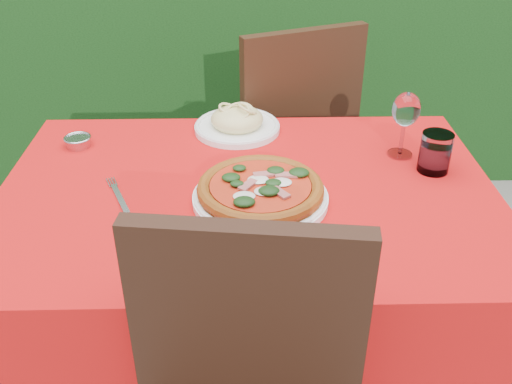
{
  "coord_description": "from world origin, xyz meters",
  "views": [
    {
      "loc": [
        -0.01,
        -1.23,
        1.5
      ],
      "look_at": [
        0.02,
        -0.05,
        0.77
      ],
      "focal_mm": 40.0,
      "sensor_mm": 36.0,
      "label": 1
    }
  ],
  "objects_px": {
    "chair_far": "(287,134)",
    "water_glass": "(435,154)",
    "wine_glass": "(406,112)",
    "fork": "(120,199)",
    "pasta_plate": "(237,123)",
    "steel_ramekin": "(78,142)",
    "pizza_plate": "(260,191)"
  },
  "relations": [
    {
      "from": "chair_far",
      "to": "water_glass",
      "type": "height_order",
      "value": "chair_far"
    },
    {
      "from": "wine_glass",
      "to": "fork",
      "type": "distance_m",
      "value": 0.78
    },
    {
      "from": "chair_far",
      "to": "wine_glass",
      "type": "distance_m",
      "value": 0.67
    },
    {
      "from": "wine_glass",
      "to": "pasta_plate",
      "type": "bearing_deg",
      "value": 159.65
    },
    {
      "from": "chair_far",
      "to": "steel_ramekin",
      "type": "relative_size",
      "value": 13.8
    },
    {
      "from": "chair_far",
      "to": "water_glass",
      "type": "distance_m",
      "value": 0.73
    },
    {
      "from": "pasta_plate",
      "to": "steel_ramekin",
      "type": "height_order",
      "value": "pasta_plate"
    },
    {
      "from": "chair_far",
      "to": "fork",
      "type": "distance_m",
      "value": 0.89
    },
    {
      "from": "pizza_plate",
      "to": "steel_ramekin",
      "type": "relative_size",
      "value": 5.15
    },
    {
      "from": "water_glass",
      "to": "wine_glass",
      "type": "bearing_deg",
      "value": 126.79
    },
    {
      "from": "pizza_plate",
      "to": "steel_ramekin",
      "type": "height_order",
      "value": "pizza_plate"
    },
    {
      "from": "pasta_plate",
      "to": "water_glass",
      "type": "distance_m",
      "value": 0.58
    },
    {
      "from": "wine_glass",
      "to": "fork",
      "type": "bearing_deg",
      "value": -163.73
    },
    {
      "from": "pasta_plate",
      "to": "water_glass",
      "type": "relative_size",
      "value": 2.4
    },
    {
      "from": "chair_far",
      "to": "pizza_plate",
      "type": "xyz_separation_m",
      "value": [
        -0.12,
        -0.75,
        0.21
      ]
    },
    {
      "from": "chair_far",
      "to": "water_glass",
      "type": "xyz_separation_m",
      "value": [
        0.34,
        -0.61,
        0.23
      ]
    },
    {
      "from": "steel_ramekin",
      "to": "wine_glass",
      "type": "bearing_deg",
      "value": -4.74
    },
    {
      "from": "water_glass",
      "to": "fork",
      "type": "relative_size",
      "value": 0.55
    },
    {
      "from": "water_glass",
      "to": "fork",
      "type": "height_order",
      "value": "water_glass"
    },
    {
      "from": "pizza_plate",
      "to": "wine_glass",
      "type": "xyz_separation_m",
      "value": [
        0.4,
        0.23,
        0.1
      ]
    },
    {
      "from": "water_glass",
      "to": "fork",
      "type": "distance_m",
      "value": 0.82
    },
    {
      "from": "pasta_plate",
      "to": "steel_ramekin",
      "type": "xyz_separation_m",
      "value": [
        -0.46,
        -0.09,
        -0.01
      ]
    },
    {
      "from": "pasta_plate",
      "to": "wine_glass",
      "type": "bearing_deg",
      "value": -20.35
    },
    {
      "from": "chair_far",
      "to": "pizza_plate",
      "type": "relative_size",
      "value": 2.68
    },
    {
      "from": "chair_far",
      "to": "pasta_plate",
      "type": "bearing_deg",
      "value": 40.84
    },
    {
      "from": "water_glass",
      "to": "steel_ramekin",
      "type": "height_order",
      "value": "water_glass"
    },
    {
      "from": "pasta_plate",
      "to": "chair_far",
      "type": "bearing_deg",
      "value": 62.5
    },
    {
      "from": "chair_far",
      "to": "wine_glass",
      "type": "relative_size",
      "value": 5.3
    },
    {
      "from": "pasta_plate",
      "to": "pizza_plate",
      "type": "bearing_deg",
      "value": -81.71
    },
    {
      "from": "wine_glass",
      "to": "chair_far",
      "type": "bearing_deg",
      "value": 117.79
    },
    {
      "from": "chair_far",
      "to": "fork",
      "type": "height_order",
      "value": "chair_far"
    },
    {
      "from": "chair_far",
      "to": "pasta_plate",
      "type": "relative_size",
      "value": 3.81
    }
  ]
}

